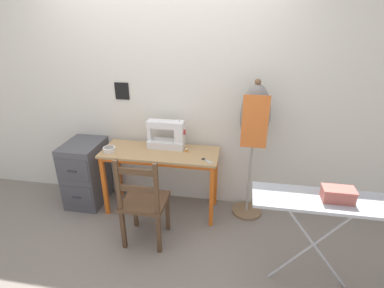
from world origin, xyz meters
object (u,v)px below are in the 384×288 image
(thread_spool_near_machine, at_px, (186,151))
(dress_form, at_px, (254,124))
(scissors, at_px, (205,160))
(fabric_bowl, at_px, (109,149))
(ironing_board, at_px, (322,205))
(storage_box, at_px, (338,195))
(filing_cabinet, at_px, (86,173))
(wooden_chair, at_px, (144,203))
(sewing_machine, at_px, (168,135))

(thread_spool_near_machine, relative_size, dress_form, 0.03)
(scissors, distance_m, thread_spool_near_machine, 0.26)
(thread_spool_near_machine, bearing_deg, fabric_bowl, -171.56)
(fabric_bowl, relative_size, ironing_board, 0.13)
(scissors, height_order, storage_box, storage_box)
(thread_spool_near_machine, distance_m, filing_cabinet, 1.22)
(scissors, bearing_deg, ironing_board, -34.72)
(wooden_chair, xyz_separation_m, ironing_board, (1.46, -0.25, 0.33))
(storage_box, bearing_deg, fabric_bowl, 161.47)
(fabric_bowl, height_order, filing_cabinet, fabric_bowl)
(filing_cabinet, bearing_deg, wooden_chair, -31.82)
(thread_spool_near_machine, xyz_separation_m, ironing_board, (1.16, -0.80, 0.03))
(wooden_chair, bearing_deg, scissors, 37.94)
(thread_spool_near_machine, height_order, storage_box, storage_box)
(fabric_bowl, height_order, thread_spool_near_machine, fabric_bowl)
(thread_spool_near_machine, relative_size, filing_cabinet, 0.05)
(dress_form, bearing_deg, storage_box, -56.09)
(sewing_machine, height_order, storage_box, sewing_machine)
(fabric_bowl, distance_m, dress_form, 1.50)
(sewing_machine, height_order, thread_spool_near_machine, sewing_machine)
(sewing_machine, distance_m, thread_spool_near_machine, 0.26)
(thread_spool_near_machine, bearing_deg, wooden_chair, -118.59)
(scissors, bearing_deg, storage_box, -32.47)
(scissors, height_order, dress_form, dress_form)
(dress_form, height_order, ironing_board, dress_form)
(storage_box, bearing_deg, filing_cabinet, 161.86)
(scissors, relative_size, wooden_chair, 0.14)
(filing_cabinet, bearing_deg, storage_box, -18.14)
(thread_spool_near_machine, xyz_separation_m, dress_form, (0.66, 0.07, 0.31))
(ironing_board, distance_m, storage_box, 0.14)
(wooden_chair, bearing_deg, fabric_bowl, 138.93)
(thread_spool_near_machine, distance_m, storage_box, 1.49)
(sewing_machine, bearing_deg, dress_form, -1.36)
(wooden_chair, relative_size, filing_cabinet, 1.26)
(dress_form, distance_m, storage_box, 1.06)
(scissors, relative_size, filing_cabinet, 0.17)
(sewing_machine, distance_m, dress_form, 0.90)
(ironing_board, relative_size, storage_box, 4.47)
(fabric_bowl, xyz_separation_m, wooden_chair, (0.49, -0.43, -0.31))
(sewing_machine, height_order, filing_cabinet, sewing_machine)
(dress_form, bearing_deg, wooden_chair, -147.41)
(ironing_board, bearing_deg, sewing_machine, 147.12)
(fabric_bowl, distance_m, scissors, 1.01)
(thread_spool_near_machine, bearing_deg, scissors, -33.88)
(fabric_bowl, bearing_deg, filing_cabinet, 164.02)
(dress_form, height_order, storage_box, dress_form)
(ironing_board, height_order, storage_box, storage_box)
(wooden_chair, xyz_separation_m, dress_form, (0.96, 0.62, 0.61))
(filing_cabinet, relative_size, dress_form, 0.49)
(dress_form, bearing_deg, fabric_bowl, -172.77)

